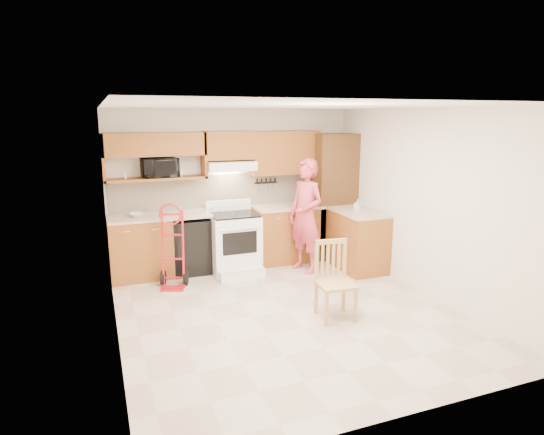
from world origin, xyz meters
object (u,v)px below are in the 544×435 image
microwave (160,168)px  person (306,216)px  dining_chair (336,281)px  hand_truck (172,250)px  range (235,238)px

microwave → person: bearing=-25.2°
dining_chair → hand_truck: bearing=140.5°
range → person: bearing=-17.0°
range → hand_truck: 1.06m
hand_truck → dining_chair: hand_truck is taller
range → dining_chair: range is taller
range → person: size_ratio=0.61×
microwave → range: size_ratio=0.48×
person → microwave: bearing=-128.4°
person → hand_truck: (-2.06, 0.00, -0.33)m
microwave → range: (1.03, -0.42, -1.09)m
microwave → hand_truck: (0.01, -0.74, -1.08)m
range → person: 1.15m
dining_chair → range: bearing=114.1°
hand_truck → dining_chair: size_ratio=1.17×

